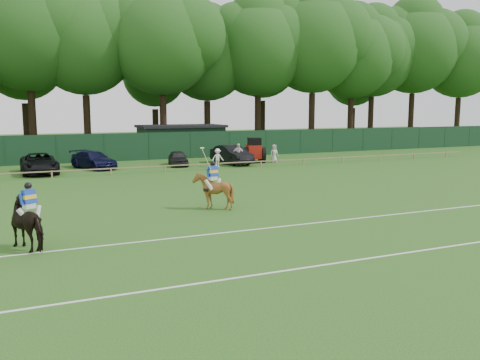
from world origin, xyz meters
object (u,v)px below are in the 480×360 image
hatch_grey (178,158)px  spectator_mid (238,154)px  estate_black (232,155)px  tractor (254,151)px  spectator_left (218,158)px  spectator_right (274,153)px  horse_dark (30,223)px  sedan_navy (94,160)px  utility_shed (181,140)px  horse_chestnut (213,191)px  suv_black (39,163)px

hatch_grey → spectator_mid: spectator_mid is taller
estate_black → tractor: size_ratio=1.62×
estate_black → spectator_left: (-1.89, -1.54, -0.05)m
spectator_mid → spectator_right: 3.86m
estate_black → spectator_right: bearing=-13.3°
spectator_mid → tractor: (2.23, 1.64, 0.11)m
hatch_grey → spectator_right: 8.50m
hatch_grey → tractor: 6.89m
horse_dark → spectator_left: (14.57, 19.56, -0.13)m
sedan_navy → tractor: bearing=-26.5°
utility_shed → spectator_right: bearing=-59.9°
utility_shed → sedan_navy: bearing=-141.1°
hatch_grey → tractor: tractor is taller
horse_dark → estate_black: horse_dark is taller
spectator_left → utility_shed: utility_shed is taller
spectator_left → horse_dark: bearing=-126.1°
tractor → spectator_mid: bearing=-126.3°
spectator_mid → tractor: bearing=47.2°
horse_chestnut → hatch_grey: bearing=-111.5°
horse_chestnut → tractor: size_ratio=0.60×
suv_black → spectator_right: spectator_right is taller
horse_chestnut → sedan_navy: horse_chestnut is taller
horse_chestnut → tractor: 20.75m
sedan_navy → utility_shed: (9.61, 7.75, 0.85)m
horse_dark → spectator_right: (20.35, 20.75, -0.10)m
spectator_left → hatch_grey: bearing=140.1°
spectator_right → sedan_navy: bearing=171.2°
spectator_right → utility_shed: size_ratio=0.19×
horse_chestnut → tractor: tractor is taller
sedan_navy → hatch_grey: (6.69, -0.69, -0.07)m
utility_shed → tractor: (3.96, -8.63, -0.51)m
horse_chestnut → spectator_left: (6.40, 15.75, -0.14)m
estate_black → spectator_left: 2.44m
sedan_navy → horse_chestnut: bearing=-103.8°
spectator_left → spectator_mid: (2.00, 0.42, 0.16)m
horse_dark → utility_shed: 33.71m
horse_chestnut → spectator_left: bearing=-121.9°
hatch_grey → spectator_left: 3.49m
suv_black → estate_black: (15.28, 0.02, 0.05)m
spectator_mid → utility_shed: utility_shed is taller
horse_dark → estate_black: size_ratio=0.43×
estate_black → spectator_mid: 1.13m
spectator_mid → spectator_right: size_ratio=1.16×
horse_dark → horse_chestnut: 9.02m
spectator_mid → utility_shed: size_ratio=0.22×
estate_black → hatch_grey: bearing=162.9°
horse_chestnut → sedan_navy: 18.94m
horse_chestnut → hatch_grey: horse_chestnut is taller
estate_black → utility_shed: bearing=91.9°
estate_black → horse_dark: bearing=-136.0°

